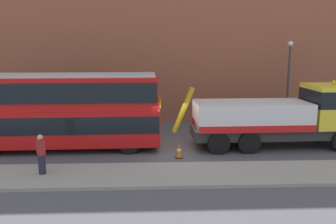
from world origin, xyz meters
TOP-DOWN VIEW (x-y plane):
  - ground_plane at (0.00, 0.00)m, footprint 120.00×120.00m
  - near_kerb at (0.00, -4.20)m, footprint 60.00×2.80m
  - building_facade at (0.00, 7.15)m, footprint 60.00×1.50m
  - recovery_tow_truck at (5.88, 0.06)m, footprint 10.17×2.85m
  - double_decker_bus at (-6.39, 0.05)m, footprint 11.10×2.82m
  - pedestrian_onlooker at (-5.94, -4.05)m, footprint 0.44×0.48m
  - traffic_cone_near_bus at (0.05, -1.69)m, footprint 0.36×0.36m
  - street_lamp at (7.98, 4.95)m, footprint 0.36×0.36m

SIDE VIEW (x-z plane):
  - ground_plane at x=0.00m, z-range 0.00..0.00m
  - near_kerb at x=0.00m, z-range 0.00..0.15m
  - traffic_cone_near_bus at x=0.05m, z-range -0.02..0.70m
  - pedestrian_onlooker at x=-5.94m, z-range 0.13..1.84m
  - recovery_tow_truck at x=5.88m, z-range -0.08..3.59m
  - double_decker_bus at x=-6.39m, z-range 0.20..4.26m
  - street_lamp at x=7.98m, z-range 0.56..6.39m
  - building_facade at x=0.00m, z-range 0.07..16.07m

